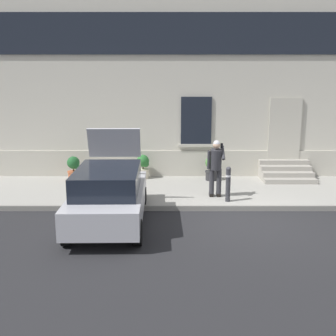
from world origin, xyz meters
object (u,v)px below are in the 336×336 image
object	(u,v)px
planter_cream	(144,166)
planter_charcoal	(213,168)
planter_terracotta	(75,168)
bollard_near_person	(229,183)
hatchback_car_silver	(110,194)
person_on_phone	(217,165)

from	to	relation	value
planter_cream	planter_charcoal	size ratio (longest dim) A/B	1.00
planter_terracotta	planter_cream	bearing A→B (deg)	7.23
planter_cream	bollard_near_person	bearing A→B (deg)	-47.35
hatchback_car_silver	planter_charcoal	world-z (taller)	hatchback_car_silver
hatchback_car_silver	planter_terracotta	world-z (taller)	hatchback_car_silver
person_on_phone	planter_terracotta	distance (m)	5.23
hatchback_car_silver	planter_terracotta	size ratio (longest dim) A/B	4.76
planter_terracotta	hatchback_car_silver	bearing A→B (deg)	-66.04
bollard_near_person	person_on_phone	distance (m)	0.72
person_on_phone	planter_terracotta	bearing A→B (deg)	171.12
person_on_phone	planter_terracotta	size ratio (longest dim) A/B	2.03
person_on_phone	planter_charcoal	world-z (taller)	person_on_phone
planter_cream	planter_charcoal	bearing A→B (deg)	-6.71
person_on_phone	planter_charcoal	distance (m)	2.19
planter_cream	person_on_phone	bearing A→B (deg)	-45.85
planter_charcoal	person_on_phone	bearing A→B (deg)	-92.86
planter_cream	planter_charcoal	world-z (taller)	same
planter_charcoal	planter_cream	bearing A→B (deg)	173.29
planter_terracotta	planter_cream	size ratio (longest dim) A/B	1.00
planter_terracotta	planter_charcoal	distance (m)	4.87
bollard_near_person	planter_terracotta	distance (m)	5.70
bollard_near_person	planter_cream	world-z (taller)	bollard_near_person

